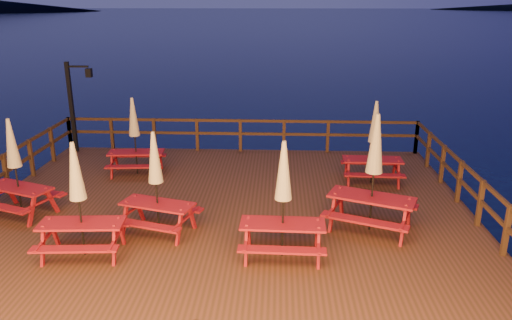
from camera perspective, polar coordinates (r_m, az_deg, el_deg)
The scene contains 12 objects.
ground at distance 12.57m, azimuth -3.46°, elevation -7.19°, with size 500.00×500.00×0.00m, color black.
deck at distance 12.48m, azimuth -3.48°, elevation -6.36°, with size 12.00×10.00×0.40m, color #422915.
deck_piles at distance 12.70m, azimuth -3.44°, elevation -8.42°, with size 11.44×9.44×1.40m.
railing at distance 13.79m, azimuth -2.78°, elevation 0.35°, with size 11.80×9.75×1.10m.
lamp_post at distance 17.48m, azimuth -19.94°, elevation 6.59°, with size 0.85×0.18×3.00m.
picnic_table_0 at distance 14.05m, azimuth 13.33°, elevation 2.10°, with size 1.66×1.38×2.32m.
picnic_table_1 at distance 10.94m, azimuth -11.36°, elevation -2.42°, with size 1.92×1.73×2.30m.
picnic_table_2 at distance 9.72m, azimuth 3.12°, elevation -4.38°, with size 1.71×1.42×2.40m.
picnic_table_3 at distance 11.07m, azimuth 13.31°, elevation -1.30°, with size 2.30×2.12×2.65m.
picnic_table_4 at distance 12.90m, azimuth -25.84°, elevation -0.62°, with size 2.02×1.85×2.36m.
picnic_table_5 at distance 10.36m, azimuth -19.63°, elevation -4.13°, with size 1.75×1.48×2.37m.
picnic_table_6 at distance 14.82m, azimuth -13.70°, elevation 2.78°, with size 1.70×1.44×2.27m.
Camera 1 is at (1.29, -11.29, 5.37)m, focal length 35.00 mm.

